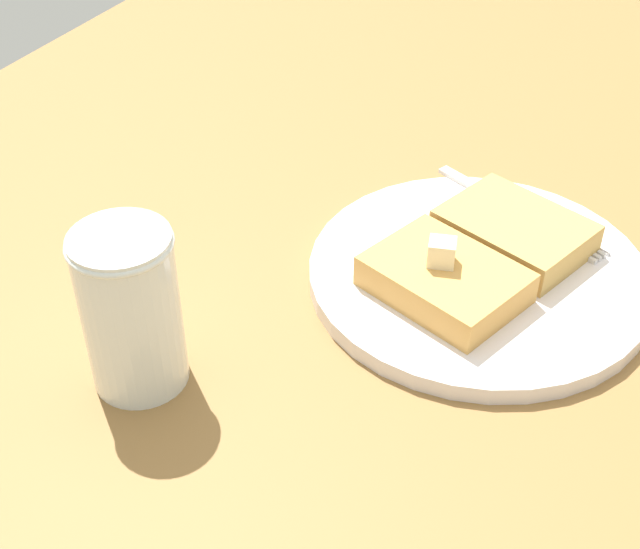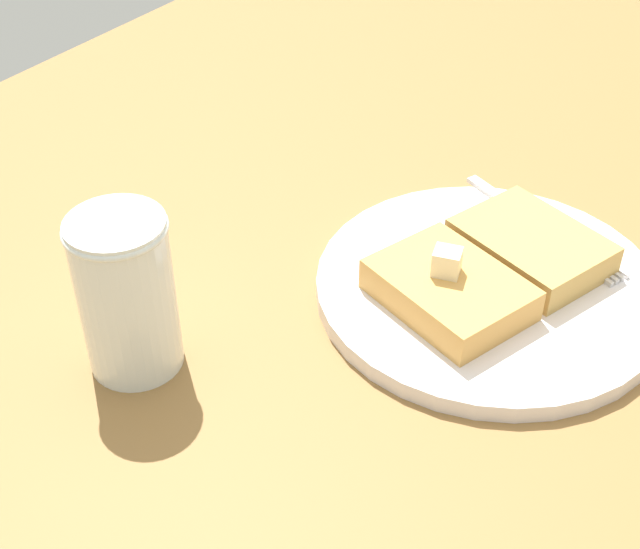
{
  "view_description": "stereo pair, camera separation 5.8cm",
  "coord_description": "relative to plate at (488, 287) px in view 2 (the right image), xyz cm",
  "views": [
    {
      "loc": [
        -52.43,
        -9.18,
        43.65
      ],
      "look_at": [
        -11.88,
        11.54,
        7.5
      ],
      "focal_mm": 50.0,
      "sensor_mm": 36.0,
      "label": 1
    },
    {
      "loc": [
        -49.46,
        -14.17,
        43.65
      ],
      "look_at": [
        -11.88,
        11.54,
        7.5
      ],
      "focal_mm": 50.0,
      "sensor_mm": 36.0,
      "label": 2
    }
  ],
  "objects": [
    {
      "name": "syrup_jar",
      "position": [
        -18.95,
        15.97,
        4.46
      ],
      "size": [
        6.31,
        6.31,
        11.02
      ],
      "color": "#331607",
      "rests_on": "table_surface"
    },
    {
      "name": "toast_slice_middle",
      "position": [
        3.81,
        -1.28,
        1.74
      ],
      "size": [
        10.35,
        11.99,
        2.37
      ],
      "primitive_type": "cube",
      "rotation": [
        0.0,
        0.0,
        -0.32
      ],
      "color": "tan",
      "rests_on": "plate"
    },
    {
      "name": "plate",
      "position": [
        0.0,
        0.0,
        0.0
      ],
      "size": [
        24.42,
        24.42,
        1.3
      ],
      "color": "silver",
      "rests_on": "table_surface"
    },
    {
      "name": "toast_slice_left",
      "position": [
        -3.81,
        1.28,
        1.74
      ],
      "size": [
        10.35,
        11.99,
        2.37
      ],
      "primitive_type": "cube",
      "rotation": [
        0.0,
        0.0,
        -0.32
      ],
      "color": "gold",
      "rests_on": "plate"
    },
    {
      "name": "fork",
      "position": [
        7.65,
        -1.27,
        0.73
      ],
      "size": [
        7.49,
        15.32,
        0.36
      ],
      "color": "silver",
      "rests_on": "plate"
    },
    {
      "name": "butter_pat_primary",
      "position": [
        -3.68,
        1.73,
        3.83
      ],
      "size": [
        2.09,
        2.21,
        1.82
      ],
      "primitive_type": "cube",
      "rotation": [
        0.0,
        0.0,
        1.86
      ],
      "color": "beige",
      "rests_on": "toast_slice_left"
    },
    {
      "name": "table_surface",
      "position": [
        2.4,
        -3.55,
        -2.24
      ],
      "size": [
        118.2,
        118.2,
        3.0
      ],
      "primitive_type": "cube",
      "color": "olive",
      "rests_on": "ground"
    }
  ]
}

